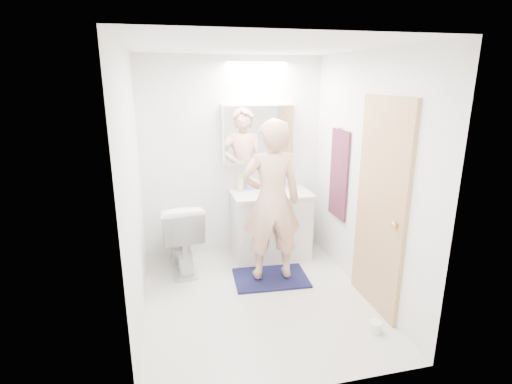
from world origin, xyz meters
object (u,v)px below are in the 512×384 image
object	(u,v)px
soap_bottle_a	(240,182)
toilet_paper_roll	(375,327)
toothbrush_cup	(282,184)
soap_bottle_b	(250,182)
vanity_cabinet	(271,226)
person	(272,201)
toilet	(181,236)
medicine_cabinet	(258,134)

from	to	relation	value
soap_bottle_a	toilet_paper_roll	distance (m)	2.23
toothbrush_cup	toilet_paper_roll	xyz separation A→B (m)	(0.29, -1.89, -0.82)
toothbrush_cup	toilet_paper_roll	bearing A→B (deg)	-81.26
toothbrush_cup	toilet_paper_roll	distance (m)	2.08
soap_bottle_b	vanity_cabinet	bearing A→B (deg)	-38.93
person	toothbrush_cup	xyz separation A→B (m)	(0.35, 0.76, -0.04)
toothbrush_cup	vanity_cabinet	bearing A→B (deg)	-138.90
soap_bottle_b	toilet	bearing A→B (deg)	-161.36
soap_bottle_a	toilet_paper_roll	bearing A→B (deg)	-66.42
soap_bottle_b	soap_bottle_a	bearing A→B (deg)	-166.36
soap_bottle_b	toilet_paper_roll	bearing A→B (deg)	-69.95
toilet_paper_roll	medicine_cabinet	bearing A→B (deg)	106.68
toilet	soap_bottle_a	bearing A→B (deg)	-164.74
medicine_cabinet	toothbrush_cup	size ratio (longest dim) A/B	8.65
toilet	toilet_paper_roll	distance (m)	2.28
vanity_cabinet	toothbrush_cup	size ratio (longest dim) A/B	8.84
vanity_cabinet	soap_bottle_a	xyz separation A→B (m)	(-0.35, 0.15, 0.54)
medicine_cabinet	toilet	bearing A→B (deg)	-161.83
toilet	vanity_cabinet	bearing A→B (deg)	-178.19
vanity_cabinet	toilet	world-z (taller)	toilet
vanity_cabinet	person	distance (m)	0.81
toilet	soap_bottle_a	distance (m)	0.95
medicine_cabinet	toothbrush_cup	bearing A→B (deg)	-9.76
medicine_cabinet	toilet_paper_roll	distance (m)	2.49
vanity_cabinet	toilet	size ratio (longest dim) A/B	1.09
soap_bottle_a	soap_bottle_b	bearing A→B (deg)	13.64
toilet	soap_bottle_a	size ratio (longest dim) A/B	3.90
person	toilet_paper_roll	distance (m)	1.55
vanity_cabinet	medicine_cabinet	xyz separation A→B (m)	(-0.11, 0.21, 1.11)
person	soap_bottle_a	world-z (taller)	person
person	toothbrush_cup	distance (m)	0.84
toilet_paper_roll	toothbrush_cup	bearing A→B (deg)	98.74
soap_bottle_b	toilet_paper_roll	world-z (taller)	soap_bottle_b
toilet	soap_bottle_b	size ratio (longest dim) A/B	4.61
soap_bottle_b	toilet_paper_roll	xyz separation A→B (m)	(0.70, -1.91, -0.86)
toilet	toilet_paper_roll	xyz separation A→B (m)	(1.57, -1.61, -0.36)
person	soap_bottle_a	xyz separation A→B (m)	(-0.18, 0.75, 0.02)
vanity_cabinet	toilet	distance (m)	1.10
toilet	toilet_paper_roll	bearing A→B (deg)	130.06
person	toothbrush_cup	bearing A→B (deg)	-110.79
soap_bottle_a	toothbrush_cup	xyz separation A→B (m)	(0.53, 0.01, -0.06)
medicine_cabinet	soap_bottle_a	world-z (taller)	medicine_cabinet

